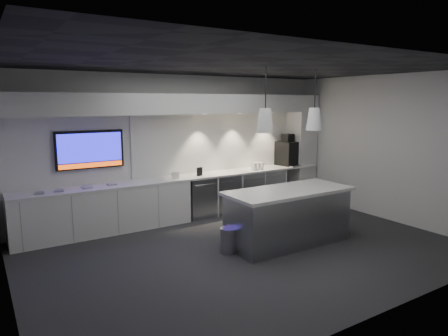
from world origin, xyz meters
TOP-DOWN VIEW (x-y plane):
  - floor at (0.00, 0.00)m, footprint 7.00×7.00m
  - ceiling at (0.00, 0.00)m, footprint 7.00×7.00m
  - wall_back at (0.00, 2.50)m, footprint 7.00×0.00m
  - wall_front at (0.00, -2.50)m, footprint 7.00×0.00m
  - wall_left at (-3.50, 0.00)m, footprint 0.00×7.00m
  - wall_right at (3.50, 0.00)m, footprint 0.00×7.00m
  - back_counter at (0.00, 2.17)m, footprint 6.80×0.65m
  - left_base_cabinets at (-1.75, 2.17)m, footprint 3.30×0.63m
  - fridge_unit_a at (0.25, 2.17)m, footprint 0.60×0.61m
  - fridge_unit_b at (0.88, 2.17)m, footprint 0.60×0.61m
  - fridge_unit_c at (1.51, 2.17)m, footprint 0.60×0.61m
  - fridge_unit_d at (2.14, 2.17)m, footprint 0.60×0.61m
  - backsplash at (1.20, 2.48)m, footprint 4.60×0.03m
  - soffit at (0.00, 2.20)m, footprint 6.90×0.60m
  - column at (3.20, 2.20)m, footprint 0.55×0.55m
  - wall_tv at (-1.90, 2.45)m, footprint 1.25×0.07m
  - island at (0.79, -0.10)m, footprint 2.26×0.97m
  - bin at (-0.32, 0.07)m, footprint 0.39×0.39m
  - coffee_machine at (2.75, 2.20)m, footprint 0.48×0.64m
  - sign_black at (0.25, 2.11)m, footprint 0.14×0.04m
  - sign_white at (-0.33, 2.07)m, footprint 0.18×0.04m
  - cup_cluster at (1.74, 2.08)m, footprint 0.30×0.19m
  - tray_a at (-2.87, 2.10)m, footprint 0.17×0.17m
  - tray_b at (-2.54, 2.11)m, footprint 0.19×0.19m
  - tray_c at (-2.07, 2.12)m, footprint 0.18×0.18m
  - tray_d at (-1.60, 2.17)m, footprint 0.16×0.16m
  - pendant_left at (0.25, -0.10)m, footprint 0.27×0.27m
  - pendant_right at (1.32, -0.10)m, footprint 0.27×0.27m

SIDE VIEW (x-z plane):
  - floor at x=0.00m, z-range 0.00..0.00m
  - bin at x=-0.32m, z-range 0.00..0.41m
  - fridge_unit_a at x=0.25m, z-range 0.00..0.85m
  - fridge_unit_b at x=0.88m, z-range 0.00..0.85m
  - fridge_unit_c at x=1.51m, z-range 0.00..0.85m
  - fridge_unit_d at x=2.14m, z-range 0.00..0.85m
  - left_base_cabinets at x=-1.75m, z-range 0.00..0.86m
  - island at x=0.79m, z-range 0.00..0.96m
  - back_counter at x=0.00m, z-range 0.86..0.90m
  - tray_a at x=-2.87m, z-range 0.90..0.92m
  - tray_b at x=-2.54m, z-range 0.90..0.92m
  - tray_c at x=-2.07m, z-range 0.90..0.92m
  - tray_d at x=-1.60m, z-range 0.90..0.92m
  - sign_white at x=-0.33m, z-range 0.90..1.04m
  - cup_cluster at x=1.74m, z-range 0.90..1.06m
  - sign_black at x=0.25m, z-range 0.90..1.08m
  - coffee_machine at x=2.75m, z-range 0.83..1.60m
  - column at x=3.20m, z-range 0.00..2.60m
  - wall_back at x=0.00m, z-range -2.00..5.00m
  - wall_front at x=0.00m, z-range -2.00..5.00m
  - wall_left at x=-3.50m, z-range -2.00..5.00m
  - wall_right at x=3.50m, z-range -2.00..5.00m
  - backsplash at x=1.20m, z-range 0.90..2.20m
  - wall_tv at x=-1.90m, z-range 1.20..1.92m
  - pendant_left at x=0.25m, z-range 1.61..2.70m
  - pendant_right at x=1.32m, z-range 1.61..2.70m
  - soffit at x=0.00m, z-range 2.20..2.60m
  - ceiling at x=0.00m, z-range 3.00..3.00m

